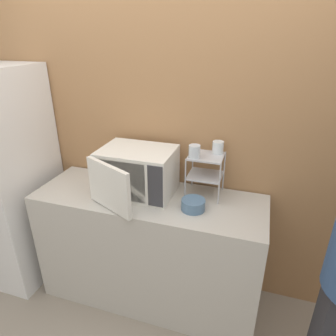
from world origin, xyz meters
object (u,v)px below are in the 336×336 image
object	(u,v)px
glass_front_left	(194,151)
glass_back_right	(218,147)
dish_rack	(206,167)
bowl	(193,205)
microwave	(136,172)
refrigerator	(3,179)

from	to	relation	value
glass_front_left	glass_back_right	bearing A→B (deg)	42.22
dish_rack	bowl	distance (m)	0.29
microwave	glass_back_right	size ratio (longest dim) A/B	6.62
refrigerator	microwave	bearing A→B (deg)	4.24
bowl	refrigerator	size ratio (longest dim) A/B	0.09
dish_rack	glass_front_left	distance (m)	0.16
bowl	glass_front_left	bearing A→B (deg)	104.26
microwave	glass_back_right	world-z (taller)	glass_back_right
microwave	glass_back_right	xyz separation A→B (m)	(0.54, 0.18, 0.18)
refrigerator	glass_back_right	bearing A→B (deg)	9.00
glass_front_left	glass_back_right	distance (m)	0.18
dish_rack	glass_back_right	xyz separation A→B (m)	(0.07, 0.06, 0.13)
glass_back_right	bowl	bearing A→B (deg)	-108.47
microwave	glass_front_left	xyz separation A→B (m)	(0.40, 0.06, 0.18)
microwave	dish_rack	xyz separation A→B (m)	(0.47, 0.12, 0.05)
refrigerator	glass_front_left	bearing A→B (deg)	5.30
microwave	refrigerator	bearing A→B (deg)	-175.76
glass_front_left	bowl	size ratio (longest dim) A/B	0.55
glass_back_right	refrigerator	xyz separation A→B (m)	(-1.69, -0.27, -0.37)
dish_rack	bowl	bearing A→B (deg)	-97.39
dish_rack	glass_back_right	distance (m)	0.16
glass_front_left	bowl	distance (m)	0.35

